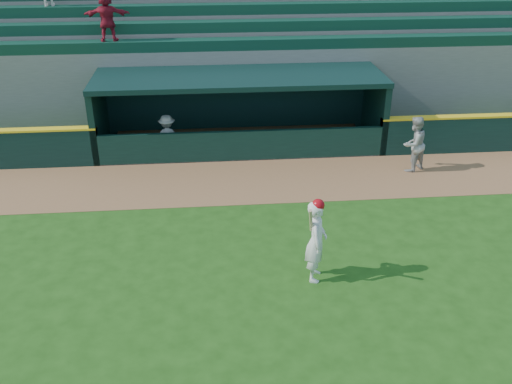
% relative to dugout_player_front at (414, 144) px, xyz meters
% --- Properties ---
extents(ground, '(120.00, 120.00, 0.00)m').
position_rel_dugout_player_front_xyz_m(ground, '(-5.15, -5.26, -0.87)').
color(ground, '#1E4711').
rests_on(ground, ground).
extents(warning_track, '(40.00, 3.00, 0.01)m').
position_rel_dugout_player_front_xyz_m(warning_track, '(-5.15, -0.36, -0.86)').
color(warning_track, brown).
rests_on(warning_track, ground).
extents(dugout_player_front, '(1.06, 0.99, 1.73)m').
position_rel_dugout_player_front_xyz_m(dugout_player_front, '(0.00, 0.00, 0.00)').
color(dugout_player_front, '#9E9E99').
rests_on(dugout_player_front, ground).
extents(dugout_player_inside, '(0.98, 0.62, 1.44)m').
position_rel_dugout_player_front_xyz_m(dugout_player_inside, '(-7.52, 1.66, -0.15)').
color(dugout_player_inside, gray).
rests_on(dugout_player_inside, ground).
extents(dugout, '(9.40, 2.80, 2.46)m').
position_rel_dugout_player_front_xyz_m(dugout, '(-5.15, 2.75, 0.49)').
color(dugout, slate).
rests_on(dugout, ground).
extents(stands, '(34.50, 6.25, 7.55)m').
position_rel_dugout_player_front_xyz_m(stands, '(-5.15, 7.32, 1.53)').
color(stands, slate).
rests_on(stands, ground).
extents(batter_at_plate, '(0.58, 0.86, 1.96)m').
position_rel_dugout_player_front_xyz_m(batter_at_plate, '(-4.01, -5.37, 0.10)').
color(batter_at_plate, white).
rests_on(batter_at_plate, ground).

